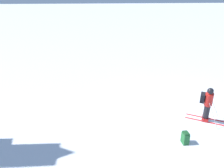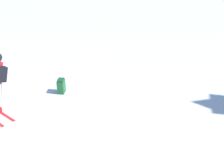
# 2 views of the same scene
# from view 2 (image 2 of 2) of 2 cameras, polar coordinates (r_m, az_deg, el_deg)

# --- Properties ---
(spare_backpack) EXTENTS (0.30, 0.22, 0.50)m
(spare_backpack) POSITION_cam_2_polar(r_m,az_deg,el_deg) (10.52, -9.27, -0.38)
(spare_backpack) COLOR #236633
(spare_backpack) RESTS_ON ground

